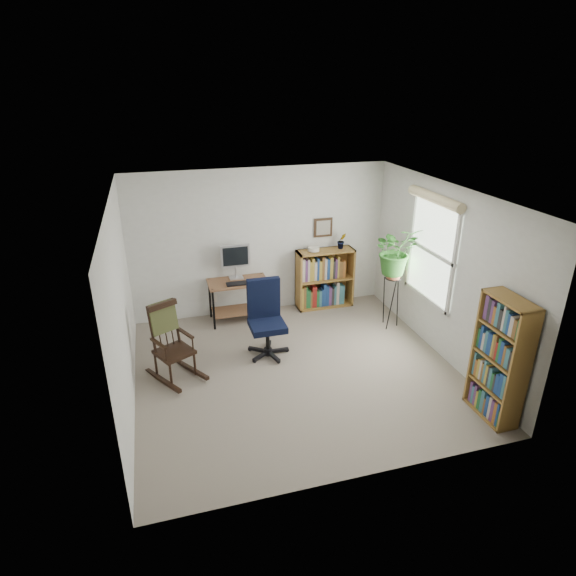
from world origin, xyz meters
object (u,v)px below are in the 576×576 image
object	(u,v)px
rocking_chair	(173,342)
desk	(239,301)
office_chair	(267,320)
low_bookshelf	(325,279)
tall_bookshelf	(500,359)

from	to	relation	value
rocking_chair	desk	bearing A→B (deg)	24.32
office_chair	low_bookshelf	bearing A→B (deg)	45.51
office_chair	desk	bearing A→B (deg)	99.74
office_chair	low_bookshelf	distance (m)	1.87
desk	low_bookshelf	bearing A→B (deg)	4.52
low_bookshelf	tall_bookshelf	xyz separation A→B (m)	(0.86, -3.33, 0.24)
rocking_chair	tall_bookshelf	distance (m)	3.93
tall_bookshelf	low_bookshelf	bearing A→B (deg)	104.49
desk	tall_bookshelf	world-z (taller)	tall_bookshelf
low_bookshelf	tall_bookshelf	distance (m)	3.45
desk	low_bookshelf	distance (m)	1.53
tall_bookshelf	office_chair	bearing A→B (deg)	137.40
low_bookshelf	desk	bearing A→B (deg)	-175.48
low_bookshelf	tall_bookshelf	bearing A→B (deg)	-75.51
office_chair	rocking_chair	xyz separation A→B (m)	(-1.30, -0.21, -0.03)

